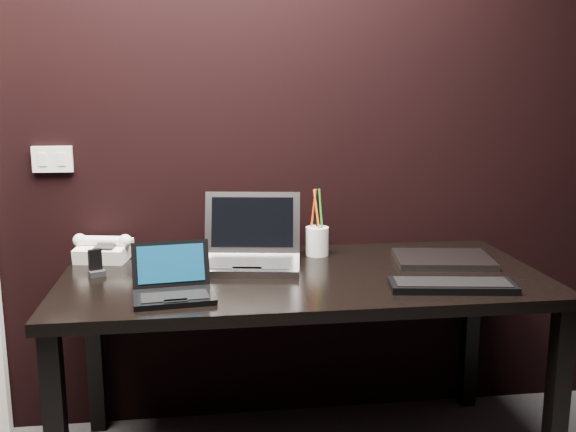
{
  "coord_description": "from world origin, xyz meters",
  "views": [
    {
      "loc": [
        -0.04,
        -0.78,
        1.39
      ],
      "look_at": [
        0.24,
        1.35,
        0.96
      ],
      "focal_mm": 40.0,
      "sensor_mm": 36.0,
      "label": 1
    }
  ],
  "objects": [
    {
      "name": "netbook",
      "position": [
        -0.15,
        1.19,
        0.77
      ],
      "size": [
        0.27,
        0.25,
        0.16
      ],
      "color": "black",
      "rests_on": "desk"
    },
    {
      "name": "desk_phone",
      "position": [
        -0.43,
        1.68,
        0.78
      ],
      "size": [
        0.24,
        0.21,
        0.11
      ],
      "color": "white",
      "rests_on": "desk"
    },
    {
      "name": "closed_laptop",
      "position": [
        0.85,
        1.47,
        0.75
      ],
      "size": [
        0.39,
        0.31,
        0.02
      ],
      "color": "#96969B",
      "rests_on": "desk"
    },
    {
      "name": "desk",
      "position": [
        0.3,
        1.4,
        0.66
      ],
      "size": [
        1.7,
        0.8,
        0.74
      ],
      "color": "black",
      "rests_on": "ground"
    },
    {
      "name": "ext_keyboard",
      "position": [
        0.76,
        1.16,
        0.75
      ],
      "size": [
        0.42,
        0.2,
        0.03
      ],
      "color": "black",
      "rests_on": "desk"
    },
    {
      "name": "wall_back",
      "position": [
        0.0,
        1.8,
        1.3
      ],
      "size": [
        4.0,
        0.0,
        4.0
      ],
      "primitive_type": "plane",
      "rotation": [
        1.57,
        0.0,
        0.0
      ],
      "color": "black",
      "rests_on": "ground"
    },
    {
      "name": "silver_laptop",
      "position": [
        0.12,
        1.53,
        0.79
      ],
      "size": [
        0.42,
        0.38,
        0.25
      ],
      "color": "#A0A0A6",
      "rests_on": "desk"
    },
    {
      "name": "mobile_phone",
      "position": [
        -0.43,
        1.47,
        0.78
      ],
      "size": [
        0.07,
        0.06,
        0.09
      ],
      "color": "black",
      "rests_on": "desk"
    },
    {
      "name": "wall_switch",
      "position": [
        -0.62,
        1.79,
        1.12
      ],
      "size": [
        0.15,
        0.02,
        0.1
      ],
      "color": "silver",
      "rests_on": "wall_back"
    },
    {
      "name": "pen_cup",
      "position": [
        0.39,
        1.64,
        0.8
      ],
      "size": [
        0.1,
        0.1,
        0.27
      ],
      "color": "silver",
      "rests_on": "desk"
    }
  ]
}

